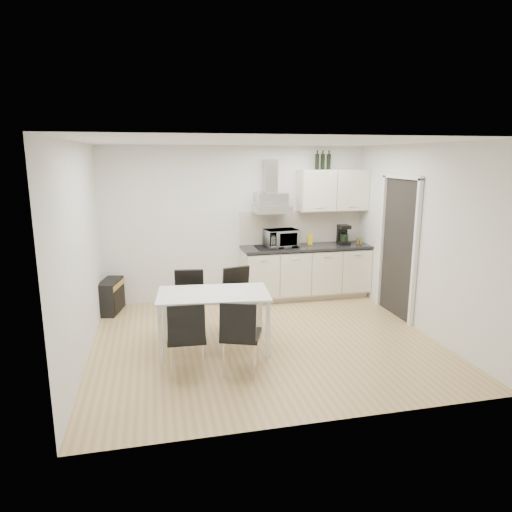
{
  "coord_description": "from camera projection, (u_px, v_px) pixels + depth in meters",
  "views": [
    {
      "loc": [
        -1.38,
        -5.59,
        2.43
      ],
      "look_at": [
        -0.05,
        0.3,
        1.1
      ],
      "focal_mm": 32.0,
      "sensor_mm": 36.0,
      "label": 1
    }
  ],
  "objects": [
    {
      "name": "chair_near_right",
      "position": [
        241.0,
        336.0,
        5.15
      ],
      "size": [
        0.59,
        0.62,
        0.88
      ],
      "primitive_type": null,
      "rotation": [
        0.0,
        0.0,
        -0.36
      ],
      "color": "black",
      "rests_on": "ground"
    },
    {
      "name": "wall_front",
      "position": [
        320.0,
        289.0,
        3.96
      ],
      "size": [
        4.5,
        0.1,
        2.6
      ],
      "primitive_type": "cube",
      "color": "white",
      "rests_on": "ground"
    },
    {
      "name": "chair_far_left",
      "position": [
        189.0,
        304.0,
        6.27
      ],
      "size": [
        0.5,
        0.55,
        0.88
      ],
      "primitive_type": null,
      "rotation": [
        0.0,
        0.0,
        3.01
      ],
      "color": "black",
      "rests_on": "ground"
    },
    {
      "name": "wall_right",
      "position": [
        421.0,
        239.0,
        6.35
      ],
      "size": [
        0.1,
        4.0,
        2.6
      ],
      "primitive_type": "cube",
      "color": "white",
      "rests_on": "ground"
    },
    {
      "name": "wall_back",
      "position": [
        237.0,
        224.0,
        7.77
      ],
      "size": [
        4.5,
        0.1,
        2.6
      ],
      "primitive_type": "cube",
      "color": "white",
      "rests_on": "ground"
    },
    {
      "name": "wall_left",
      "position": [
        80.0,
        254.0,
        5.38
      ],
      "size": [
        0.1,
        4.0,
        2.6
      ],
      "primitive_type": "cube",
      "color": "white",
      "rests_on": "ground"
    },
    {
      "name": "floor_speaker",
      "position": [
        182.0,
        294.0,
        7.72
      ],
      "size": [
        0.21,
        0.19,
        0.3
      ],
      "primitive_type": "cube",
      "rotation": [
        0.0,
        0.0,
        -0.22
      ],
      "color": "black",
      "rests_on": "ground"
    },
    {
      "name": "chair_far_right",
      "position": [
        242.0,
        300.0,
        6.44
      ],
      "size": [
        0.54,
        0.59,
        0.88
      ],
      "primitive_type": null,
      "rotation": [
        0.0,
        0.0,
        3.37
      ],
      "color": "black",
      "rests_on": "ground"
    },
    {
      "name": "doorway",
      "position": [
        397.0,
        249.0,
        6.92
      ],
      "size": [
        0.08,
        1.04,
        2.1
      ],
      "primitive_type": "cube",
      "color": "white",
      "rests_on": "ground"
    },
    {
      "name": "ground",
      "position": [
        264.0,
        340.0,
        6.15
      ],
      "size": [
        4.5,
        4.5,
        0.0
      ],
      "primitive_type": "plane",
      "color": "tan",
      "rests_on": "ground"
    },
    {
      "name": "chair_near_left",
      "position": [
        187.0,
        338.0,
        5.1
      ],
      "size": [
        0.47,
        0.52,
        0.88
      ],
      "primitive_type": null,
      "rotation": [
        0.0,
        0.0,
        -0.05
      ],
      "color": "black",
      "rests_on": "ground"
    },
    {
      "name": "dining_table",
      "position": [
        213.0,
        299.0,
        5.74
      ],
      "size": [
        1.46,
        0.92,
        0.75
      ],
      "rotation": [
        0.0,
        0.0,
        -0.1
      ],
      "color": "white",
      "rests_on": "ground"
    },
    {
      "name": "kitchenette",
      "position": [
        308.0,
        250.0,
        7.88
      ],
      "size": [
        2.22,
        0.64,
        2.52
      ],
      "color": "beige",
      "rests_on": "ground"
    },
    {
      "name": "ceiling",
      "position": [
        265.0,
        142.0,
        5.59
      ],
      "size": [
        4.5,
        4.5,
        0.0
      ],
      "primitive_type": "plane",
      "color": "white",
      "rests_on": "wall_back"
    },
    {
      "name": "guitar_amp",
      "position": [
        111.0,
        296.0,
        7.21
      ],
      "size": [
        0.4,
        0.66,
        0.52
      ],
      "rotation": [
        0.0,
        0.0,
        -0.22
      ],
      "color": "black",
      "rests_on": "ground"
    }
  ]
}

